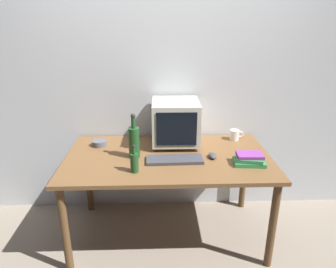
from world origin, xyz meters
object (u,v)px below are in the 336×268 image
object	(u,v)px
keyboard	(175,160)
computer_mouse	(212,156)
crt_monitor	(175,122)
book_stack	(249,159)
bottle_short	(134,162)
mug	(235,135)
bottle_tall	(134,141)
cd_spindle	(99,143)

from	to	relation	value
keyboard	computer_mouse	world-z (taller)	computer_mouse
crt_monitor	book_stack	world-z (taller)	crt_monitor
bottle_short	mug	distance (m)	1.01
book_stack	bottle_tall	bearing A→B (deg)	170.22
bottle_tall	keyboard	bearing A→B (deg)	-14.71
keyboard	computer_mouse	distance (m)	0.30
keyboard	bottle_short	bearing A→B (deg)	-152.38
mug	cd_spindle	xyz separation A→B (m)	(-1.16, -0.09, -0.02)
keyboard	book_stack	size ratio (longest dim) A/B	1.79
crt_monitor	computer_mouse	xyz separation A→B (m)	(0.27, -0.29, -0.17)
keyboard	bottle_short	xyz separation A→B (m)	(-0.29, -0.16, 0.06)
mug	cd_spindle	bearing A→B (deg)	-175.39
bottle_tall	bottle_short	size ratio (longest dim) A/B	1.71
book_stack	crt_monitor	bearing A→B (deg)	141.91
mug	book_stack	bearing A→B (deg)	-90.91
computer_mouse	mug	xyz separation A→B (m)	(0.26, 0.36, 0.03)
crt_monitor	computer_mouse	size ratio (longest dim) A/B	3.91
mug	computer_mouse	bearing A→B (deg)	-125.12
bottle_tall	bottle_short	xyz separation A→B (m)	(0.02, -0.24, -0.06)
bottle_tall	mug	bearing A→B (deg)	21.44
bottle_short	book_stack	size ratio (longest dim) A/B	0.87
computer_mouse	bottle_short	size ratio (longest dim) A/B	0.49
bottle_short	book_stack	world-z (taller)	bottle_short
crt_monitor	bottle_short	xyz separation A→B (m)	(-0.31, -0.50, -0.12)
keyboard	mug	world-z (taller)	mug
crt_monitor	computer_mouse	world-z (taller)	crt_monitor
bottle_short	cd_spindle	bearing A→B (deg)	124.26
crt_monitor	book_stack	size ratio (longest dim) A/B	1.67
keyboard	computer_mouse	xyz separation A→B (m)	(0.29, 0.05, 0.01)
keyboard	book_stack	bearing A→B (deg)	-8.37
cd_spindle	mug	bearing A→B (deg)	4.61
crt_monitor	computer_mouse	bearing A→B (deg)	-47.25
computer_mouse	book_stack	size ratio (longest dim) A/B	0.43
crt_monitor	mug	xyz separation A→B (m)	(0.52, 0.07, -0.15)
crt_monitor	mug	size ratio (longest dim) A/B	3.26
crt_monitor	keyboard	size ratio (longest dim) A/B	0.93
computer_mouse	cd_spindle	distance (m)	0.94
bottle_short	mug	world-z (taller)	bottle_short
keyboard	cd_spindle	world-z (taller)	cd_spindle
keyboard	bottle_tall	size ratio (longest dim) A/B	1.20
computer_mouse	bottle_short	bearing A→B (deg)	-159.45
computer_mouse	bottle_tall	distance (m)	0.61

